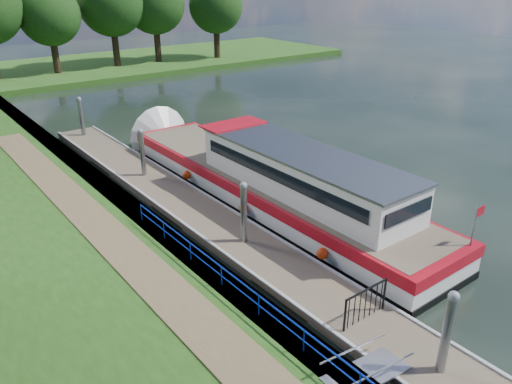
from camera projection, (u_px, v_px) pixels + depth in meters
ground at (422, 370)px, 14.08m from camera, size 160.00×160.00×0.00m
bank_edge at (118, 203)px, 23.38m from camera, size 1.10×90.00×0.78m
far_bank at (107, 66)px, 58.37m from camera, size 60.00×18.00×0.60m
footpath at (149, 274)px, 17.11m from camera, size 1.60×40.00×0.05m
blue_fence at (280, 317)px, 14.20m from camera, size 0.04×18.04×0.72m
pontoon at (188, 207)px, 23.44m from camera, size 2.50×30.00×0.56m
mooring_piles at (186, 186)px, 23.00m from camera, size 0.30×27.30×3.55m
gangway at (367, 372)px, 13.16m from camera, size 2.58×1.00×0.92m
gate_panel at (366, 300)px, 15.21m from camera, size 1.85×0.05×1.15m
barge at (261, 178)px, 24.33m from camera, size 4.36×21.15×4.78m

